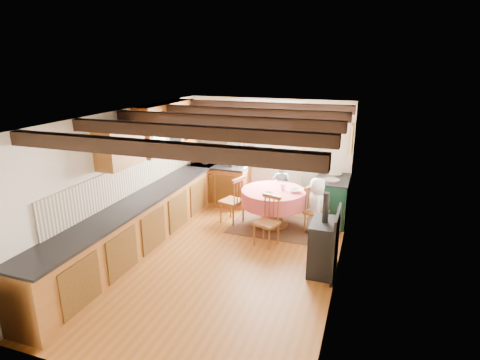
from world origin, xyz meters
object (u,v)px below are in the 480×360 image
at_px(child_far, 281,188).
at_px(chair_near, 266,221).
at_px(child_right, 316,206).
at_px(dining_table, 273,208).
at_px(aga_range, 331,199).
at_px(cup, 283,187).
at_px(cast_iron_stove, 324,233).
at_px(chair_right, 316,210).
at_px(chair_left, 232,199).

bearing_deg(child_far, chair_near, 85.49).
bearing_deg(child_far, child_right, 128.42).
relative_size(dining_table, child_far, 1.14).
xyz_separation_m(dining_table, aga_range, (1.05, 0.65, 0.09)).
height_order(child_far, cup, child_far).
bearing_deg(chair_near, cast_iron_stove, -12.01).
bearing_deg(chair_near, chair_right, 64.76).
bearing_deg(child_far, cup, 96.77).
bearing_deg(cup, aga_range, 32.02).
height_order(chair_right, child_far, child_far).
relative_size(child_right, cup, 10.54).
relative_size(dining_table, cast_iron_stove, 0.96).
bearing_deg(chair_right, aga_range, 2.78).
xyz_separation_m(chair_near, child_right, (0.75, 0.80, 0.09)).
distance_m(chair_right, aga_range, 0.70).
xyz_separation_m(chair_near, cast_iron_stove, (1.07, -0.61, 0.20)).
distance_m(child_far, cup, 0.75).
xyz_separation_m(aga_range, cast_iron_stove, (0.11, -2.09, 0.19)).
height_order(cast_iron_stove, child_right, cast_iron_stove).
distance_m(chair_left, cup, 1.06).
distance_m(chair_left, cast_iron_stove, 2.43).
bearing_deg(child_right, aga_range, -31.04).
relative_size(aga_range, child_far, 0.91).
bearing_deg(cast_iron_stove, chair_near, 150.18).
bearing_deg(child_right, chair_near, 122.29).
bearing_deg(cup, chair_left, -170.36).
relative_size(dining_table, aga_range, 1.24).
relative_size(dining_table, chair_right, 1.37).
xyz_separation_m(chair_near, chair_right, (0.76, 0.81, 0.00)).
bearing_deg(child_right, chair_right, -28.70).
relative_size(chair_left, cup, 9.41).
distance_m(chair_near, cast_iron_stove, 1.25).
distance_m(chair_near, child_far, 1.61).
height_order(dining_table, chair_near, chair_near).
bearing_deg(chair_near, cup, 103.26).
xyz_separation_m(dining_table, chair_left, (-0.84, -0.07, 0.11)).
bearing_deg(chair_right, chair_left, 111.42).
relative_size(dining_table, child_right, 1.15).
height_order(chair_near, chair_right, chair_right).
bearing_deg(chair_right, chair_near, 156.50).
xyz_separation_m(cast_iron_stove, child_right, (-0.31, 1.41, -0.10)).
xyz_separation_m(chair_right, child_far, (-0.87, 0.80, 0.10)).
bearing_deg(dining_table, cup, 30.77).
relative_size(child_far, cup, 10.64).
bearing_deg(cast_iron_stove, cup, 122.90).
xyz_separation_m(aga_range, cup, (-0.89, -0.55, 0.34)).
bearing_deg(chair_right, dining_table, 108.31).
relative_size(dining_table, chair_near, 1.39).
xyz_separation_m(chair_near, aga_range, (0.96, 1.48, 0.01)).
relative_size(chair_left, child_right, 0.89).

